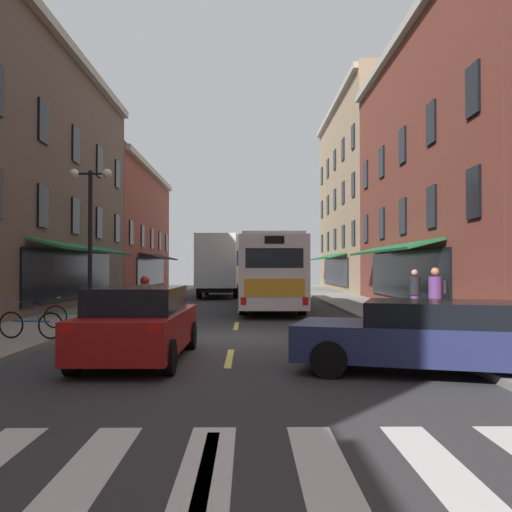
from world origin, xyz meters
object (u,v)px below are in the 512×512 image
transit_bus (271,272)px  sedan_far (432,336)px  sedan_near (224,283)px  box_truck (220,266)px  bicycle_near (74,315)px  street_lamp_twin (90,236)px  pedestrian_mid (415,294)px  bicycle_mid (31,324)px  sedan_mid (139,323)px  motorcycle_rider (145,310)px  pedestrian_near (436,297)px

transit_bus → sedan_far: (2.23, -16.21, -1.03)m
sedan_near → box_truck: bearing=-89.5°
bicycle_near → street_lamp_twin: 3.49m
transit_bus → pedestrian_mid: 8.49m
transit_bus → sedan_near: size_ratio=2.68×
bicycle_mid → sedan_mid: bearing=-38.3°
sedan_mid → sedan_near: bearing=89.5°
bicycle_mid → street_lamp_twin: bearing=89.4°
transit_bus → bicycle_mid: 13.86m
bicycle_mid → pedestrian_mid: size_ratio=1.01×
transit_bus → bicycle_near: transit_bus is taller
motorcycle_rider → bicycle_near: 2.34m
transit_bus → sedan_far: transit_bus is taller
sedan_mid → sedan_far: (5.48, -1.49, -0.08)m
sedan_far → pedestrian_near: pedestrian_near is taller
bicycle_mid → street_lamp_twin: street_lamp_twin is taller
sedan_far → pedestrian_near: size_ratio=2.89×
bicycle_near → street_lamp_twin: (-0.25, 2.48, 2.45)m
motorcycle_rider → bicycle_near: bearing=159.5°
sedan_mid → bicycle_mid: (-3.14, 2.48, -0.25)m
sedan_mid → bicycle_near: bearing=119.8°
sedan_far → pedestrian_mid: size_ratio=3.00×
bicycle_near → sedan_mid: bearing=-60.2°
transit_bus → motorcycle_rider: size_ratio=6.03×
bicycle_mid → bicycle_near: bearing=82.8°
motorcycle_rider → pedestrian_near: bearing=-0.4°
sedan_near → bicycle_mid: 30.81m
box_truck → motorcycle_rider: 20.41m
box_truck → bicycle_near: bearing=-99.3°
box_truck → bicycle_near: size_ratio=4.71×
bicycle_near → pedestrian_mid: bearing=14.2°
transit_bus → bicycle_near: size_ratio=7.32×
box_truck → sedan_near: bearing=90.5°
box_truck → street_lamp_twin: (-3.46, -17.04, 0.93)m
pedestrian_near → pedestrian_mid: size_ratio=1.04×
motorcycle_rider → pedestrian_mid: size_ratio=1.23×
sedan_far → bicycle_mid: bearing=155.3°
transit_bus → sedan_near: bearing=99.1°
transit_bus → street_lamp_twin: (-6.33, -7.30, 1.25)m
transit_bus → street_lamp_twin: 9.75m
bicycle_mid → pedestrian_mid: bearing=25.1°
bicycle_mid → street_lamp_twin: (0.05, 4.94, 2.45)m
bicycle_mid → pedestrian_mid: (11.00, 5.16, 0.50)m
box_truck → bicycle_mid: box_truck is taller
pedestrian_mid → sedan_near: bearing=-108.0°
pedestrian_near → sedan_mid: bearing=81.0°
box_truck → pedestrian_near: 21.59m
box_truck → sedan_far: (5.10, -25.95, -1.34)m
street_lamp_twin → motorcycle_rider: bearing=-53.6°
bicycle_near → pedestrian_near: bearing=-4.9°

